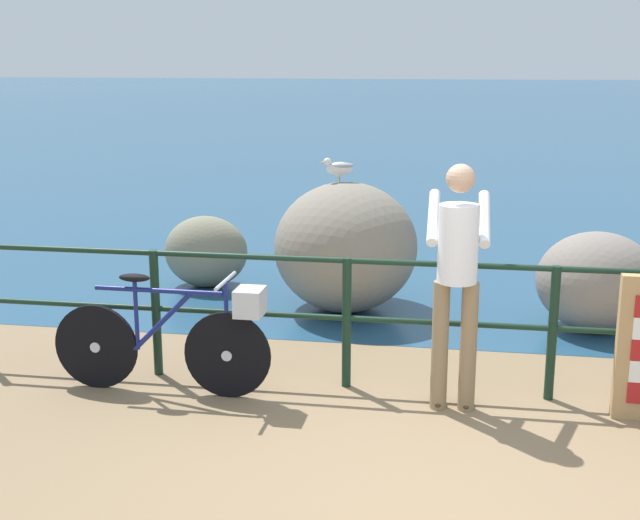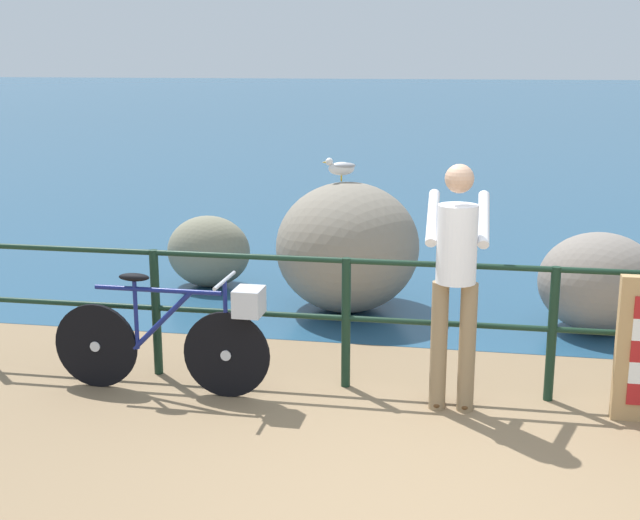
{
  "view_description": "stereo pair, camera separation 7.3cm",
  "coord_description": "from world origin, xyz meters",
  "px_view_note": "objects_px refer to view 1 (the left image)",
  "views": [
    {
      "loc": [
        0.07,
        -4.39,
        2.49
      ],
      "look_at": [
        -1.03,
        2.11,
        0.9
      ],
      "focal_mm": 47.55,
      "sensor_mm": 36.0,
      "label": 1
    },
    {
      "loc": [
        0.14,
        -4.38,
        2.49
      ],
      "look_at": [
        -1.03,
        2.11,
        0.9
      ],
      "focal_mm": 47.55,
      "sensor_mm": 36.0,
      "label": 2
    }
  ],
  "objects_px": {
    "breakwater_boulder_right": "(597,281)",
    "seagull": "(339,167)",
    "person_at_railing": "(457,275)",
    "breakwater_boulder_left": "(206,252)",
    "breakwater_boulder_main": "(346,247)",
    "bicycle": "(179,335)"
  },
  "relations": [
    {
      "from": "breakwater_boulder_left",
      "to": "breakwater_boulder_right",
      "type": "xyz_separation_m",
      "value": [
        4.02,
        -0.86,
        0.07
      ]
    },
    {
      "from": "breakwater_boulder_main",
      "to": "breakwater_boulder_right",
      "type": "bearing_deg",
      "value": -5.78
    },
    {
      "from": "breakwater_boulder_main",
      "to": "breakwater_boulder_left",
      "type": "height_order",
      "value": "breakwater_boulder_main"
    },
    {
      "from": "person_at_railing",
      "to": "breakwater_boulder_main",
      "type": "relative_size",
      "value": 1.18
    },
    {
      "from": "bicycle",
      "to": "breakwater_boulder_left",
      "type": "height_order",
      "value": "bicycle"
    },
    {
      "from": "person_at_railing",
      "to": "breakwater_boulder_right",
      "type": "height_order",
      "value": "person_at_railing"
    },
    {
      "from": "breakwater_boulder_right",
      "to": "seagull",
      "type": "relative_size",
      "value": 3.23
    },
    {
      "from": "breakwater_boulder_main",
      "to": "seagull",
      "type": "xyz_separation_m",
      "value": [
        -0.08,
        0.08,
        0.78
      ]
    },
    {
      "from": "person_at_railing",
      "to": "breakwater_boulder_left",
      "type": "distance_m",
      "value": 4.05
    },
    {
      "from": "breakwater_boulder_left",
      "to": "bicycle",
      "type": "bearing_deg",
      "value": -76.58
    },
    {
      "from": "breakwater_boulder_right",
      "to": "seagull",
      "type": "bearing_deg",
      "value": 172.61
    },
    {
      "from": "breakwater_boulder_main",
      "to": "bicycle",
      "type": "bearing_deg",
      "value": -111.2
    },
    {
      "from": "breakwater_boulder_left",
      "to": "breakwater_boulder_right",
      "type": "bearing_deg",
      "value": -12.02
    },
    {
      "from": "breakwater_boulder_right",
      "to": "breakwater_boulder_left",
      "type": "bearing_deg",
      "value": 167.98
    },
    {
      "from": "bicycle",
      "to": "breakwater_boulder_left",
      "type": "relative_size",
      "value": 1.84
    },
    {
      "from": "person_at_railing",
      "to": "seagull",
      "type": "xyz_separation_m",
      "value": [
        -1.19,
        2.39,
        0.44
      ]
    },
    {
      "from": "breakwater_boulder_main",
      "to": "breakwater_boulder_left",
      "type": "xyz_separation_m",
      "value": [
        -1.64,
        0.61,
        -0.25
      ]
    },
    {
      "from": "breakwater_boulder_right",
      "to": "seagull",
      "type": "xyz_separation_m",
      "value": [
        -2.46,
        0.32,
        0.97
      ]
    },
    {
      "from": "breakwater_boulder_main",
      "to": "breakwater_boulder_right",
      "type": "distance_m",
      "value": 2.4
    },
    {
      "from": "bicycle",
      "to": "seagull",
      "type": "height_order",
      "value": "seagull"
    },
    {
      "from": "person_at_railing",
      "to": "seagull",
      "type": "distance_m",
      "value": 2.7
    },
    {
      "from": "person_at_railing",
      "to": "bicycle",
      "type": "bearing_deg",
      "value": 91.51
    }
  ]
}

